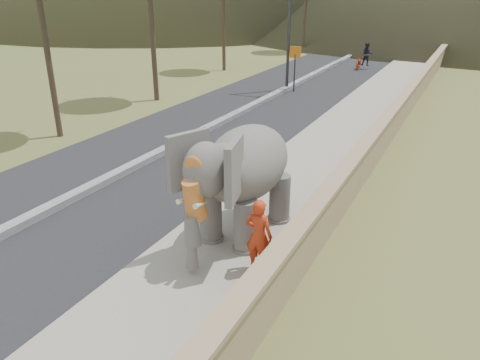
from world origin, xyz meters
The scene contains 9 objects.
ground centered at (0.00, 0.00, 0.00)m, with size 160.00×160.00×0.00m, color olive.
road centered at (-5.00, 10.00, 0.01)m, with size 7.00×120.00×0.03m, color black.
median centered at (-5.00, 10.00, 0.11)m, with size 0.35×120.00×0.22m, color black.
walkway centered at (0.00, 10.00, 0.07)m, with size 3.00×120.00×0.15m, color #9E9687.
parapet centered at (1.65, 10.00, 0.55)m, with size 0.30×120.00×1.10m, color tan.
signboard centered at (-4.50, 18.28, 1.64)m, with size 0.60×0.08×2.40m.
elephant_and_man centered at (0.02, 3.19, 1.43)m, with size 2.26×3.69×2.59m.
motorcyclist centered at (-2.92, 27.08, 0.68)m, with size 1.26×1.75×1.77m.
trees centered at (-0.31, 27.21, 3.96)m, with size 47.14×42.55×9.06m.
Camera 1 is at (4.20, -5.45, 5.47)m, focal length 35.00 mm.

